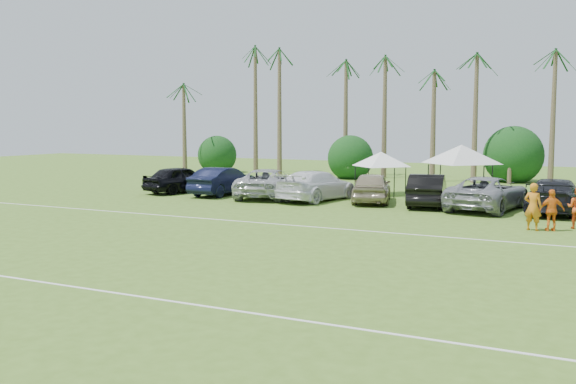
% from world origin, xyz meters
% --- Properties ---
extents(ground, '(120.00, 120.00, 0.00)m').
position_xyz_m(ground, '(0.00, 0.00, 0.00)').
color(ground, '#476D20').
rests_on(ground, ground).
extents(field_lines, '(80.00, 12.10, 0.01)m').
position_xyz_m(field_lines, '(0.00, 8.00, 0.01)').
color(field_lines, white).
rests_on(field_lines, ground).
extents(palm_tree_0, '(2.40, 2.40, 8.90)m').
position_xyz_m(palm_tree_0, '(-22.00, 38.00, 7.48)').
color(palm_tree_0, brown).
rests_on(palm_tree_0, ground).
extents(palm_tree_1, '(2.40, 2.40, 9.90)m').
position_xyz_m(palm_tree_1, '(-17.00, 38.00, 8.35)').
color(palm_tree_1, brown).
rests_on(palm_tree_1, ground).
extents(palm_tree_2, '(2.40, 2.40, 10.90)m').
position_xyz_m(palm_tree_2, '(-12.00, 38.00, 9.21)').
color(palm_tree_2, brown).
rests_on(palm_tree_2, ground).
extents(palm_tree_3, '(2.40, 2.40, 11.90)m').
position_xyz_m(palm_tree_3, '(-8.00, 38.00, 10.06)').
color(palm_tree_3, brown).
rests_on(palm_tree_3, ground).
extents(palm_tree_4, '(2.40, 2.40, 8.90)m').
position_xyz_m(palm_tree_4, '(-4.00, 38.00, 7.48)').
color(palm_tree_4, brown).
rests_on(palm_tree_4, ground).
extents(palm_tree_5, '(2.40, 2.40, 9.90)m').
position_xyz_m(palm_tree_5, '(0.00, 38.00, 8.35)').
color(palm_tree_5, brown).
rests_on(palm_tree_5, ground).
extents(palm_tree_6, '(2.40, 2.40, 10.90)m').
position_xyz_m(palm_tree_6, '(4.00, 38.00, 9.21)').
color(palm_tree_6, brown).
rests_on(palm_tree_6, ground).
extents(palm_tree_7, '(2.40, 2.40, 11.90)m').
position_xyz_m(palm_tree_7, '(8.00, 38.00, 10.06)').
color(palm_tree_7, brown).
rests_on(palm_tree_7, ground).
extents(bush_tree_0, '(4.00, 4.00, 4.00)m').
position_xyz_m(bush_tree_0, '(-19.00, 39.00, 1.80)').
color(bush_tree_0, brown).
rests_on(bush_tree_0, ground).
extents(bush_tree_1, '(4.00, 4.00, 4.00)m').
position_xyz_m(bush_tree_1, '(-6.00, 39.00, 1.80)').
color(bush_tree_1, brown).
rests_on(bush_tree_1, ground).
extents(bush_tree_2, '(4.00, 4.00, 4.00)m').
position_xyz_m(bush_tree_2, '(6.00, 39.00, 1.80)').
color(bush_tree_2, brown).
rests_on(bush_tree_2, ground).
extents(sideline_player_a, '(0.81, 0.63, 1.96)m').
position_xyz_m(sideline_player_a, '(9.50, 17.15, 0.98)').
color(sideline_player_a, orange).
rests_on(sideline_player_a, ground).
extents(sideline_player_c, '(1.09, 0.78, 1.71)m').
position_xyz_m(sideline_player_c, '(10.21, 17.32, 0.85)').
color(sideline_player_c, orange).
rests_on(sideline_player_c, ground).
extents(canopy_tent_left, '(3.81, 3.81, 3.08)m').
position_xyz_m(canopy_tent_left, '(-0.20, 27.16, 2.64)').
color(canopy_tent_left, black).
rests_on(canopy_tent_left, ground).
extents(canopy_tent_right, '(4.58, 4.58, 3.71)m').
position_xyz_m(canopy_tent_right, '(4.84, 26.11, 3.18)').
color(canopy_tent_right, black).
rests_on(canopy_tent_right, ground).
extents(parked_car_0, '(3.29, 5.35, 1.70)m').
position_xyz_m(parked_car_0, '(-12.00, 22.83, 0.85)').
color(parked_car_0, black).
rests_on(parked_car_0, ground).
extents(parked_car_1, '(1.96, 5.22, 1.70)m').
position_xyz_m(parked_car_1, '(-8.87, 22.82, 0.85)').
color(parked_car_1, black).
rests_on(parked_car_1, ground).
extents(parked_car_2, '(4.06, 6.59, 1.70)m').
position_xyz_m(parked_car_2, '(-5.73, 22.84, 0.85)').
color(parked_car_2, '#AEAFB3').
rests_on(parked_car_2, ground).
extents(parked_car_3, '(3.36, 6.19, 1.70)m').
position_xyz_m(parked_car_3, '(-2.59, 22.77, 0.85)').
color(parked_car_3, white).
rests_on(parked_car_3, ground).
extents(parked_car_4, '(3.25, 5.35, 1.70)m').
position_xyz_m(parked_car_4, '(0.54, 23.23, 0.85)').
color(parked_car_4, gray).
rests_on(parked_car_4, ground).
extents(parked_car_5, '(2.67, 5.40, 1.70)m').
position_xyz_m(parked_car_5, '(3.68, 23.12, 0.85)').
color(parked_car_5, black).
rests_on(parked_car_5, ground).
extents(parked_car_6, '(3.77, 6.50, 1.70)m').
position_xyz_m(parked_car_6, '(6.82, 22.87, 0.85)').
color(parked_car_6, gray).
rests_on(parked_car_6, ground).
extents(parked_car_7, '(2.53, 5.92, 1.70)m').
position_xyz_m(parked_car_7, '(9.95, 23.15, 0.85)').
color(parked_car_7, black).
rests_on(parked_car_7, ground).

